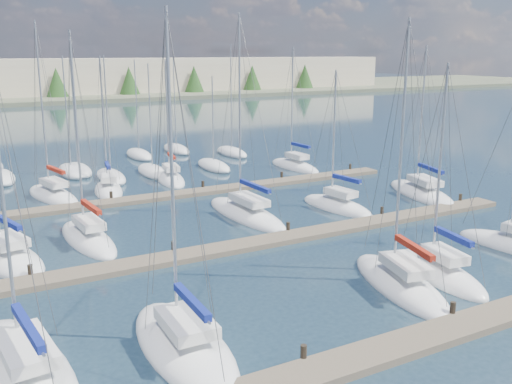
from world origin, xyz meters
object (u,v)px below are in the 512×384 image
sailboat_h (6,258)px  sailboat_i (88,239)px  sailboat_k (246,214)px  sailboat_p (171,179)px  sailboat_l (337,206)px  sailboat_e (439,273)px  sailboat_d (400,284)px  sailboat_c (184,345)px  sailboat_o (108,190)px  sailboat_r (295,166)px  sailboat_b (26,371)px  sailboat_n (53,195)px  sailboat_m (421,193)px

sailboat_h → sailboat_i: size_ratio=0.98×
sailboat_k → sailboat_p: (-0.74, 13.67, 0.00)m
sailboat_k → sailboat_p: 13.69m
sailboat_i → sailboat_l: bearing=-8.4°
sailboat_e → sailboat_i: bearing=145.4°
sailboat_d → sailboat_c: size_ratio=1.00×
sailboat_o → sailboat_e: (10.74, -27.23, -0.01)m
sailboat_r → sailboat_c: 37.59m
sailboat_e → sailboat_o: bearing=121.2°
sailboat_h → sailboat_d: bearing=-53.4°
sailboat_o → sailboat_c: (-4.19, -27.86, -0.02)m
sailboat_l → sailboat_b: (-24.18, -13.28, -0.01)m
sailboat_o → sailboat_n: bearing=-175.0°
sailboat_n → sailboat_c: size_ratio=1.05×
sailboat_m → sailboat_i: size_ratio=0.94×
sailboat_b → sailboat_c: (5.90, -0.98, 0.01)m
sailboat_c → sailboat_k: bearing=56.1°
sailboat_p → sailboat_d: (1.63, -28.96, -0.01)m
sailboat_n → sailboat_h: bearing=-121.8°
sailboat_e → sailboat_c: 14.94m
sailboat_k → sailboat_l: bearing=-14.0°
sailboat_i → sailboat_k: bearing=-3.2°
sailboat_h → sailboat_r: 32.64m
sailboat_o → sailboat_h: 16.53m
sailboat_i → sailboat_c: size_ratio=0.97×
sailboat_l → sailboat_p: size_ratio=0.95×
sailboat_e → sailboat_d: (-2.87, -0.13, 0.00)m
sailboat_r → sailboat_i: 27.70m
sailboat_o → sailboat_c: 28.18m
sailboat_k → sailboat_d: sailboat_k is taller
sailboat_m → sailboat_d: bearing=-122.4°
sailboat_m → sailboat_r: size_ratio=1.01×
sailboat_r → sailboat_c: sailboat_c is taller
sailboat_n → sailboat_c: 28.23m
sailboat_n → sailboat_i: sailboat_n is taller
sailboat_c → sailboat_i: bearing=92.6°
sailboat_p → sailboat_k: bearing=-77.5°
sailboat_e → sailboat_n: 31.52m
sailboat_o → sailboat_p: sailboat_o is taller
sailboat_l → sailboat_e: sailboat_e is taller
sailboat_d → sailboat_n: bearing=127.8°
sailboat_o → sailboat_d: (7.87, -27.36, -0.01)m
sailboat_h → sailboat_r: bearing=12.0°
sailboat_k → sailboat_b: bearing=-140.9°
sailboat_l → sailboat_o: (-14.09, 13.61, 0.02)m
sailboat_e → sailboat_m: 18.23m
sailboat_l → sailboat_d: sailboat_d is taller
sailboat_k → sailboat_n: size_ratio=1.02×
sailboat_p → sailboat_b: 32.84m
sailboat_l → sailboat_r: (5.57, 14.80, 0.01)m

